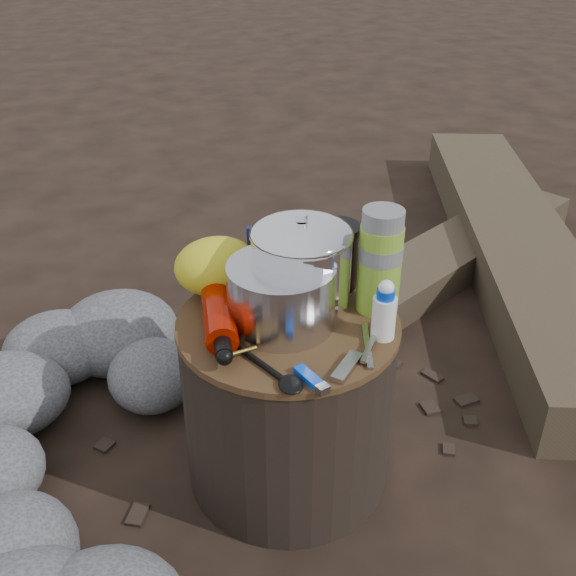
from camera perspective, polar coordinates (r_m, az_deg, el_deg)
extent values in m
plane|color=black|center=(1.60, 0.00, -14.90)|extent=(60.00, 60.00, 0.00)
cylinder|color=black|center=(1.46, 0.00, -9.39)|extent=(0.44, 0.44, 0.40)
cube|color=#413526|center=(2.45, 18.35, 3.50)|extent=(0.77, 1.88, 0.16)
cube|color=#413526|center=(2.39, 13.71, 2.78)|extent=(1.14, 0.84, 0.10)
cylinder|color=silver|center=(1.30, -0.56, -0.57)|extent=(0.21, 0.21, 0.13)
cylinder|color=white|center=(1.33, 1.11, 1.96)|extent=(0.20, 0.20, 0.20)
cylinder|color=#83B530|center=(1.34, 7.69, 2.22)|extent=(0.09, 0.09, 0.21)
cylinder|color=black|center=(1.43, 4.05, 2.66)|extent=(0.09, 0.09, 0.14)
ellipsoid|color=gold|center=(1.41, -5.97, 1.82)|extent=(0.18, 0.14, 0.12)
cube|color=#0F194B|center=(1.43, -1.38, 2.71)|extent=(0.10, 0.03, 0.13)
cube|color=blue|center=(1.19, 1.72, -7.43)|extent=(0.05, 0.08, 0.01)
cube|color=#A5A5AA|center=(1.21, 4.95, -6.61)|extent=(0.08, 0.08, 0.01)
cylinder|color=white|center=(1.28, 8.05, -2.04)|extent=(0.05, 0.05, 0.11)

